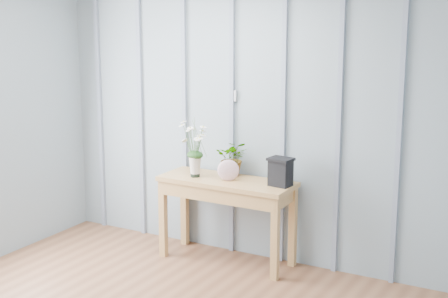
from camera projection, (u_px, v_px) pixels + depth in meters
The scene contains 6 objects.
room_shell at pixel (172, 43), 4.70m from camera, with size 4.00×4.50×2.50m.
sideboard at pixel (227, 192), 5.99m from camera, with size 1.20×0.45×0.75m.
daisy_vase at pixel (195, 141), 5.99m from camera, with size 0.36×0.28×0.51m.
spider_plant at pixel (233, 158), 6.06m from camera, with size 0.29×0.25×0.32m, color #143713.
felt_disc_vessel at pixel (228, 170), 5.90m from camera, with size 0.19×0.05×0.19m, color #9D5A7D.
carved_box at pixel (281, 172), 5.73m from camera, with size 0.22×0.18×0.24m.
Camera 1 is at (2.63, -3.05, 2.29)m, focal length 55.00 mm.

